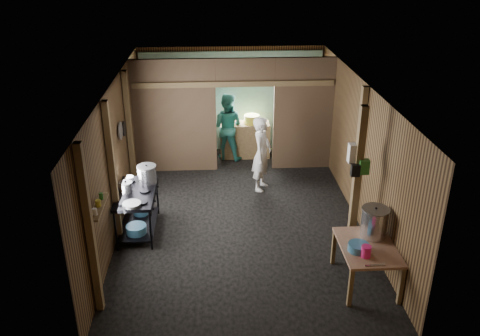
{
  "coord_description": "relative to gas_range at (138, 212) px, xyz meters",
  "views": [
    {
      "loc": [
        -0.48,
        -8.52,
        4.9
      ],
      "look_at": [
        0.0,
        -0.2,
        1.1
      ],
      "focal_mm": 37.44,
      "sensor_mm": 36.0,
      "label": 1
    }
  ],
  "objects": [
    {
      "name": "bag_white",
      "position": [
        3.68,
        -0.74,
        1.37
      ],
      "size": [
        0.22,
        0.15,
        0.32
      ],
      "primitive_type": "cube",
      "color": "silver",
      "rests_on": "post_free"
    },
    {
      "name": "bag_black",
      "position": [
        3.66,
        -0.9,
        1.14
      ],
      "size": [
        0.14,
        0.1,
        0.2
      ],
      "primitive_type": "cube",
      "color": "black",
      "rests_on": "post_free"
    },
    {
      "name": "floor",
      "position": [
        1.88,
        0.48,
        -0.41
      ],
      "size": [
        4.5,
        7.0,
        0.0
      ],
      "primitive_type": "cube",
      "color": "black",
      "rests_on": "ground"
    },
    {
      "name": "post_right",
      "position": [
        4.06,
        0.28,
        0.89
      ],
      "size": [
        0.1,
        0.12,
        2.6
      ],
      "primitive_type": "cube",
      "color": "olive",
      "rests_on": "floor"
    },
    {
      "name": "post_left_c",
      "position": [
        -0.3,
        1.68,
        0.89
      ],
      "size": [
        0.1,
        0.12,
        2.6
      ],
      "primitive_type": "cube",
      "color": "olive",
      "rests_on": "floor"
    },
    {
      "name": "wall_front",
      "position": [
        1.88,
        -3.02,
        0.89
      ],
      "size": [
        4.5,
        0.0,
        2.6
      ],
      "primitive_type": "cube",
      "color": "brown",
      "rests_on": "ground"
    },
    {
      "name": "pan_lid_small",
      "position": [
        -0.33,
        1.28,
        1.14
      ],
      "size": [
        0.03,
        0.3,
        0.3
      ],
      "primitive_type": "cylinder",
      "rotation": [
        0.0,
        1.57,
        0.0
      ],
      "color": "black",
      "rests_on": "wall_left"
    },
    {
      "name": "wall_right",
      "position": [
        4.13,
        0.48,
        0.89
      ],
      "size": [
        0.0,
        7.0,
        2.6
      ],
      "primitive_type": "cube",
      "color": "brown",
      "rests_on": "ground"
    },
    {
      "name": "stove_pot_large",
      "position": [
        0.17,
        0.37,
        0.56
      ],
      "size": [
        0.42,
        0.42,
        0.36
      ],
      "primitive_type": null,
      "rotation": [
        0.0,
        0.0,
        -0.21
      ],
      "color": "silver",
      "rests_on": "gas_range"
    },
    {
      "name": "gas_range",
      "position": [
        0.0,
        0.0,
        0.0
      ],
      "size": [
        0.71,
        1.37,
        0.81
      ],
      "primitive_type": null,
      "color": "black",
      "rests_on": "floor"
    },
    {
      "name": "wall_back",
      "position": [
        1.88,
        3.98,
        0.89
      ],
      "size": [
        4.5,
        0.0,
        2.6
      ],
      "primitive_type": "cube",
      "color": "brown",
      "rests_on": "ground"
    },
    {
      "name": "knife",
      "position": [
        3.67,
        -2.24,
        0.28
      ],
      "size": [
        0.3,
        0.05,
        0.01
      ],
      "primitive_type": "cube",
      "rotation": [
        0.0,
        0.0,
        0.05
      ],
      "color": "silver",
      "rests_on": "prep_table"
    },
    {
      "name": "blue_tub_front",
      "position": [
        0.0,
        -0.33,
        -0.17
      ],
      "size": [
        0.36,
        0.36,
        0.15
      ],
      "primitive_type": "cylinder",
      "color": "teal",
      "rests_on": "gas_range"
    },
    {
      "name": "pan_lid_big",
      "position": [
        -0.33,
        0.88,
        1.24
      ],
      "size": [
        0.03,
        0.34,
        0.34
      ],
      "primitive_type": "cylinder",
      "rotation": [
        0.0,
        1.57,
        0.0
      ],
      "color": "slate",
      "rests_on": "wall_left"
    },
    {
      "name": "cross_beam",
      "position": [
        1.88,
        2.63,
        1.64
      ],
      "size": [
        4.4,
        0.12,
        0.12
      ],
      "primitive_type": "cube",
      "color": "olive",
      "rests_on": "wall_left"
    },
    {
      "name": "post_left_a",
      "position": [
        -0.3,
        -2.12,
        0.89
      ],
      "size": [
        0.1,
        0.12,
        2.6
      ],
      "primitive_type": "cube",
      "color": "olive",
      "rests_on": "floor"
    },
    {
      "name": "partition_left",
      "position": [
        0.55,
        2.68,
        0.89
      ],
      "size": [
        1.85,
        0.1,
        2.6
      ],
      "primitive_type": "cube",
      "color": "brown",
      "rests_on": "floor"
    },
    {
      "name": "blue_tub_back",
      "position": [
        0.0,
        0.36,
        -0.19
      ],
      "size": [
        0.29,
        0.29,
        0.12
      ],
      "primitive_type": "cylinder",
      "color": "teal",
      "rests_on": "gas_range"
    },
    {
      "name": "wall_left",
      "position": [
        -0.37,
        0.48,
        0.89
      ],
      "size": [
        0.0,
        7.0,
        2.6
      ],
      "primitive_type": "cube",
      "color": "brown",
      "rests_on": "ground"
    },
    {
      "name": "jar_yellow",
      "position": [
        -0.27,
        -1.62,
        1.06
      ],
      "size": [
        0.08,
        0.08,
        0.1
      ],
      "primitive_type": "cylinder",
      "color": "gold",
      "rests_on": "wall_shelf"
    },
    {
      "name": "turquoise_panel",
      "position": [
        1.88,
        3.92,
        0.84
      ],
      "size": [
        4.4,
        0.06,
        2.5
      ],
      "primitive_type": "cube",
      "color": "#73AAA7",
      "rests_on": "wall_back"
    },
    {
      "name": "yellow_tub",
      "position": [
        2.35,
        3.43,
        0.55
      ],
      "size": [
        0.37,
        0.37,
        0.21
      ],
      "primitive_type": "cylinder",
      "color": "gold",
      "rests_on": "back_counter"
    },
    {
      "name": "stock_pot",
      "position": [
        3.87,
        -1.46,
        0.5
      ],
      "size": [
        0.5,
        0.5,
        0.5
      ],
      "primitive_type": null,
      "rotation": [
        0.0,
        0.0,
        -0.18
      ],
      "color": "silver",
      "rests_on": "prep_table"
    },
    {
      "name": "jar_green",
      "position": [
        -0.27,
        -1.4,
        1.06
      ],
      "size": [
        0.06,
        0.06,
        0.1
      ],
      "primitive_type": "cylinder",
      "color": "#297327",
      "rests_on": "wall_shelf"
    },
    {
      "name": "cook",
      "position": [
        2.42,
        1.61,
        0.4
      ],
      "size": [
        0.58,
        0.69,
        1.62
      ],
      "primitive_type": "imported",
      "rotation": [
        0.0,
        0.0,
        1.18
      ],
      "color": "white",
      "rests_on": "floor"
    },
    {
      "name": "partition_right",
      "position": [
        3.46,
        2.68,
        0.89
      ],
      "size": [
        1.35,
        0.1,
        2.6
      ],
      "primitive_type": "cube",
      "color": "brown",
      "rests_on": "floor"
    },
    {
      "name": "worker_back",
      "position": [
        1.74,
        3.33,
        0.41
      ],
      "size": [
        0.95,
        0.84,
        1.63
      ],
      "primitive_type": "imported",
      "rotation": [
        0.0,
        0.0,
        2.82
      ],
      "color": "teal",
      "rests_on": "floor"
    },
    {
      "name": "jar_white",
      "position": [
        -0.27,
        -1.87,
        1.06
      ],
      "size": [
        0.07,
        0.07,
        0.1
      ],
      "primitive_type": "cylinder",
      "color": "silver",
      "rests_on": "wall_shelf"
    },
    {
      "name": "stove_pot_med",
      "position": [
        -0.17,
        0.01,
        0.49
      ],
      "size": [
        0.3,
        0.3,
        0.21
      ],
      "primitive_type": null,
      "rotation": [
        0.0,
        0.0,
        0.27
      ],
      "color": "silver",
      "rests_on": "gas_range"
    },
    {
      "name": "wash_basin",
      "position": [
        3.52,
        -1.86,
        0.33
      ],
      "size": [
        0.41,
        0.41,
        0.12
      ],
      "primitive_type": "cylinder",
      "rotation": [
        0.0,
        0.0,
        -0.43
      ],
      "color": "teal",
      "rests_on": "prep_table"
    },
    {
      "name": "wall_shelf",
      "position": [
        -0.27,
        -1.62,
        0.99
      ],
      "size": [
        0.14,
        0.8,
        0.03
      ],
      "primitive_type": "cube",
      "color": "olive",
      "rests_on": "wall_left"
    },
    {
      "name": "stove_saucepan",
      "position": [
        -0.17,
        0.42,
        0.46
      ],
      "size": [
        0.22,
        0.22,
        0.11
      ],
      "primitive_type": "cylinder",
      "rotation": [
        0.0,
        0.0,
        -0.41
      ],
      "color": "silver",
      "rests_on": "gas_range"
    },
    {
      "name": "frying_pan",
      "position": [
        0.0,
        -0.51,
        0.43
      ],
      "size": [
        0.5,
        0.62,
        0.07
      ],
      "primitive_type": null,
      "rotation": [
        0.0,
        0.0,
        0.39
      ],
      "color": "slate",
      "rests_on": "gas_range"
    },
    {
      "name": "ceiling",
      "position": [
        1.88,
        0.48,
        2.19
      ],
      "size": [
        4.5,
        7.0,
        0.0
      ],
      "primitive_type": "cube",
      "color": "#2F2C29",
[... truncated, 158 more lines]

